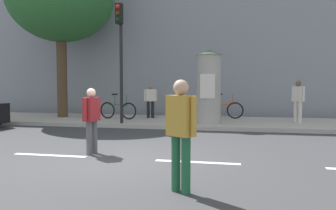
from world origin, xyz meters
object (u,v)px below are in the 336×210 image
pedestrian_with_bag (181,127)px  bicycle_upright (118,110)px  pedestrian_tallest (92,116)px  bicycle_leaning (223,110)px  pedestrian_with_backpack (150,98)px  poster_column (209,86)px  traffic_light (120,44)px  pedestrian_in_dark_shirt (298,98)px

pedestrian_with_bag → bicycle_upright: pedestrian_with_bag is taller
pedestrian_tallest → pedestrian_with_bag: (2.55, -2.41, 0.11)m
bicycle_leaning → bicycle_upright: size_ratio=1.01×
pedestrian_with_backpack → bicycle_upright: 1.53m
bicycle_leaning → pedestrian_tallest: bearing=-109.2°
pedestrian_tallest → pedestrian_with_backpack: size_ratio=1.05×
poster_column → pedestrian_tallest: (-2.23, -5.54, -0.67)m
traffic_light → bicycle_upright: bearing=113.7°
poster_column → pedestrian_in_dark_shirt: poster_column is taller
pedestrian_tallest → pedestrian_in_dark_shirt: bearing=49.9°
pedestrian_tallest → pedestrian_with_backpack: pedestrian_with_backpack is taller
pedestrian_with_bag → poster_column: bearing=92.3°
bicycle_upright → pedestrian_in_dark_shirt: bearing=1.4°
traffic_light → bicycle_upright: traffic_light is taller
pedestrian_in_dark_shirt → pedestrian_with_backpack: pedestrian_in_dark_shirt is taller
pedestrian_in_dark_shirt → bicycle_leaning: bearing=161.1°
pedestrian_tallest → pedestrian_in_dark_shirt: size_ratio=0.95×
bicycle_leaning → traffic_light: bearing=-143.3°
bicycle_leaning → pedestrian_in_dark_shirt: bearing=-18.9°
pedestrian_in_dark_shirt → bicycle_upright: 7.36m
pedestrian_with_bag → bicycle_upright: 9.86m
poster_column → pedestrian_tallest: bearing=-111.9°
poster_column → pedestrian_in_dark_shirt: size_ratio=1.71×
pedestrian_with_backpack → bicycle_upright: bearing=-148.7°
poster_column → pedestrian_in_dark_shirt: 3.58m
pedestrian_in_dark_shirt → pedestrian_with_backpack: bearing=174.6°
pedestrian_with_bag → bicycle_leaning: pedestrian_with_bag is taller
pedestrian_with_backpack → bicycle_leaning: bearing=7.8°
traffic_light → pedestrian_tallest: traffic_light is taller
poster_column → bicycle_leaning: poster_column is taller
pedestrian_in_dark_shirt → bicycle_upright: (-7.34, -0.18, -0.57)m
pedestrian_with_bag → pedestrian_in_dark_shirt: bearing=71.3°
poster_column → bicycle_upright: (-3.96, 0.92, -1.02)m
pedestrian_tallest → bicycle_upright: size_ratio=0.88×
pedestrian_tallest → pedestrian_in_dark_shirt: (5.60, 6.64, 0.21)m
traffic_light → bicycle_upright: (-0.69, 1.58, -2.61)m
pedestrian_with_backpack → pedestrian_with_bag: bearing=-72.5°
pedestrian_with_bag → pedestrian_in_dark_shirt: size_ratio=1.05×
poster_column → pedestrian_tallest: poster_column is taller
pedestrian_tallest → bicycle_leaning: (2.66, 7.65, -0.35)m
pedestrian_in_dark_shirt → pedestrian_with_bag: bearing=-108.7°
traffic_light → bicycle_upright: size_ratio=2.56×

